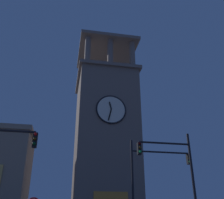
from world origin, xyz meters
name	(u,v)px	position (x,y,z in m)	size (l,w,h in m)	color
clocktower	(105,145)	(-1.01, -4.25, 9.43)	(7.19, 8.16, 24.37)	#75665B
traffic_signal_mid	(177,171)	(-3.27, 9.33, 4.26)	(3.49, 0.41, 6.66)	black
traffic_signal_far	(151,175)	(-2.51, 6.75, 4.41)	(4.44, 0.41, 6.80)	black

